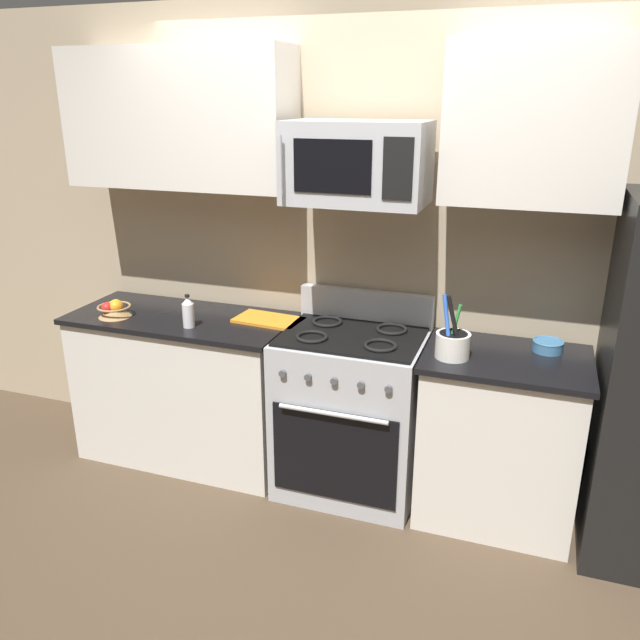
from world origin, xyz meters
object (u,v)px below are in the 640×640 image
object	(u,v)px
range_oven	(351,411)
utensil_crock	(453,344)
microwave	(357,163)
bottle_vinegar	(188,312)
cutting_board	(269,320)
fruit_basket	(114,309)
prep_bowl	(548,345)

from	to	relation	value
range_oven	utensil_crock	bearing A→B (deg)	-10.68
microwave	bottle_vinegar	size ratio (longest dim) A/B	3.68
utensil_crock	cutting_board	distance (m)	1.07
range_oven	bottle_vinegar	bearing A→B (deg)	-170.73
cutting_board	bottle_vinegar	size ratio (longest dim) A/B	2.03
utensil_crock	bottle_vinegar	xyz separation A→B (m)	(-1.43, -0.05, 0.01)
fruit_basket	cutting_board	distance (m)	0.90
range_oven	prep_bowl	xyz separation A→B (m)	(0.97, 0.14, 0.47)
range_oven	fruit_basket	world-z (taller)	range_oven
bottle_vinegar	microwave	bearing A→B (deg)	10.86
microwave	bottle_vinegar	world-z (taller)	microwave
utensil_crock	prep_bowl	world-z (taller)	utensil_crock
utensil_crock	cutting_board	world-z (taller)	utensil_crock
microwave	prep_bowl	size ratio (longest dim) A/B	4.53
fruit_basket	cutting_board	size ratio (longest dim) A/B	0.50
cutting_board	fruit_basket	bearing A→B (deg)	-165.88
range_oven	prep_bowl	world-z (taller)	range_oven
range_oven	cutting_board	distance (m)	0.69
utensil_crock	fruit_basket	distance (m)	1.92
microwave	prep_bowl	world-z (taller)	microwave
microwave	fruit_basket	size ratio (longest dim) A/B	3.60
range_oven	cutting_board	bearing A→B (deg)	170.87
cutting_board	microwave	bearing A→B (deg)	-6.34
microwave	prep_bowl	xyz separation A→B (m)	(0.97, 0.11, -0.87)
utensil_crock	bottle_vinegar	world-z (taller)	utensil_crock
microwave	fruit_basket	xyz separation A→B (m)	(-1.39, -0.16, -0.85)
utensil_crock	cutting_board	size ratio (longest dim) A/B	0.86
utensil_crock	fruit_basket	bearing A→B (deg)	-178.95
microwave	range_oven	bearing A→B (deg)	-89.90
cutting_board	prep_bowl	xyz separation A→B (m)	(1.49, 0.05, 0.02)
bottle_vinegar	prep_bowl	xyz separation A→B (m)	(1.87, 0.28, -0.05)
microwave	utensil_crock	distance (m)	0.99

